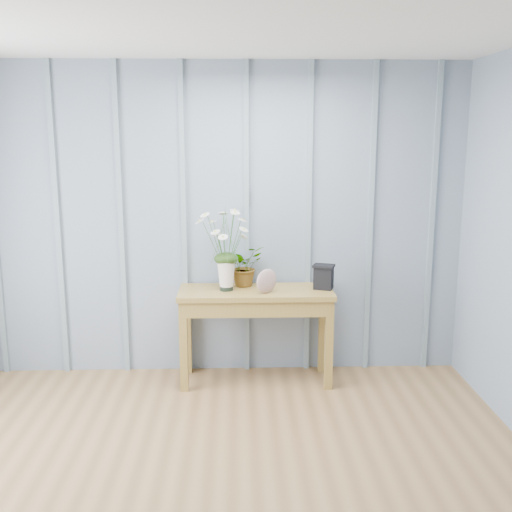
{
  "coord_description": "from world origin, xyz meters",
  "views": [
    {
      "loc": [
        0.18,
        -2.51,
        1.96
      ],
      "look_at": [
        0.32,
        1.94,
        1.03
      ],
      "focal_mm": 42.0,
      "sensor_mm": 36.0,
      "label": 1
    }
  ],
  "objects_px": {
    "daisy_vase": "(226,239)",
    "carved_box": "(324,277)",
    "sideboard": "(256,304)",
    "felt_disc_vessel": "(267,281)"
  },
  "relations": [
    {
      "from": "daisy_vase",
      "to": "carved_box",
      "type": "relative_size",
      "value": 3.34
    },
    {
      "from": "sideboard",
      "to": "daisy_vase",
      "type": "bearing_deg",
      "value": -179.0
    },
    {
      "from": "felt_disc_vessel",
      "to": "carved_box",
      "type": "bearing_deg",
      "value": -21.96
    },
    {
      "from": "sideboard",
      "to": "felt_disc_vessel",
      "type": "bearing_deg",
      "value": -51.26
    },
    {
      "from": "sideboard",
      "to": "felt_disc_vessel",
      "type": "xyz_separation_m",
      "value": [
        0.08,
        -0.1,
        0.21
      ]
    },
    {
      "from": "felt_disc_vessel",
      "to": "carved_box",
      "type": "xyz_separation_m",
      "value": [
        0.45,
        0.11,
        0.0
      ]
    },
    {
      "from": "sideboard",
      "to": "daisy_vase",
      "type": "height_order",
      "value": "daisy_vase"
    },
    {
      "from": "sideboard",
      "to": "daisy_vase",
      "type": "relative_size",
      "value": 1.86
    },
    {
      "from": "sideboard",
      "to": "felt_disc_vessel",
      "type": "height_order",
      "value": "felt_disc_vessel"
    },
    {
      "from": "carved_box",
      "to": "sideboard",
      "type": "bearing_deg",
      "value": -178.76
    }
  ]
}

